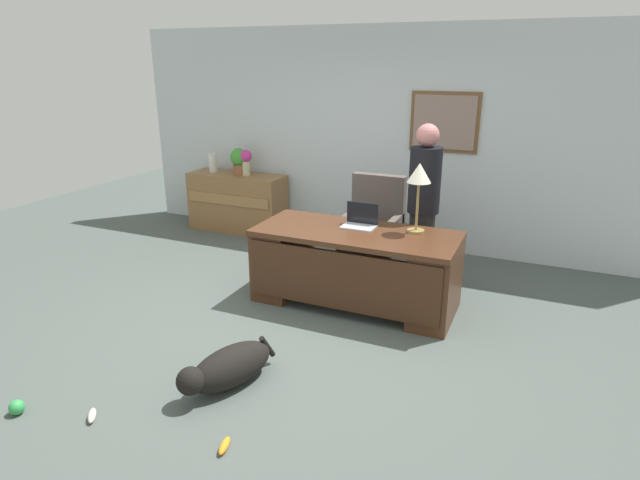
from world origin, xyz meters
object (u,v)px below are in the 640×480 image
Objects in this scene: dog_lying at (227,368)px; dog_toy_bone at (224,446)px; dog_toy_plush at (92,415)px; desk at (354,265)px; credenza at (238,202)px; vase_empty at (213,163)px; person_standing at (423,206)px; vase_with_flowers at (246,160)px; dog_toy_ball at (17,407)px; laptop at (360,221)px; armchair at (373,231)px; desk_lamp at (419,178)px; potted_plant at (239,160)px.

dog_toy_bone is at bearing -58.74° from dog_lying.
dog_toy_bone is 1.02× the size of dog_toy_plush.
dog_lying is (-0.36, -1.68, -0.26)m from desk.
vase_empty is (-0.37, 0.00, 0.53)m from credenza.
person_standing is 10.85× the size of dog_toy_plush.
vase_empty is at bearing 113.34° from dog_toy_plush.
vase_with_flowers is at bearing 106.51° from dog_toy_plush.
vase_with_flowers reaches higher than desk.
credenza reaches higher than dog_toy_ball.
person_standing is 0.71m from laptop.
desk reaches higher than dog_toy_plush.
armchair is 2.25m from vase_with_flowers.
desk_lamp is 1.90× the size of vase_with_flowers.
laptop is (-0.49, -0.51, -0.08)m from person_standing.
vase_empty is at bearing 106.26° from dog_toy_ball.
armchair is at bearing 134.05° from desk_lamp.
desk is 2.60m from dog_toy_plush.
person_standing reaches higher than dog_toy_ball.
vase_empty is (-2.71, 1.60, 0.52)m from desk.
credenza is 1.25× the size of armchair.
potted_plant is at bearing 1.30° from credenza.
vase_empty is 4.40m from dog_toy_ball.
dog_toy_ball is at bearing -79.40° from potted_plant.
credenza is at bearing 120.99° from dog_lying.
dog_toy_bone is at bearing -90.29° from desk.
dog_toy_bone is (-0.49, -2.95, -0.86)m from person_standing.
armchair reaches higher than dog_toy_ball.
dog_toy_plush is (-0.89, -3.25, -0.46)m from armchair.
potted_plant reaches higher than dog_toy_bone.
credenza is 4.21m from dog_toy_plush.
armchair is at bearing 91.72° from dog_toy_bone.
dog_lying is at bearing 121.26° from dog_toy_bone.
armchair is at bearing 97.34° from laptop.
dog_toy_ball is at bearing -120.54° from desk.
dog_toy_plush is (0.51, 0.17, -0.03)m from dog_toy_ball.
dog_toy_ball is at bearing -112.15° from armchair.
credenza is 13.19× the size of dog_toy_ball.
desk_lamp is 3.13m from potted_plant.
credenza is 0.60m from potted_plant.
laptop is (0.35, 1.87, 0.65)m from dog_lying.
vase_with_flowers is at bearing 0.00° from vase_empty.
potted_plant is 2.28× the size of dog_toy_plush.
desk is at bearing 59.46° from dog_toy_ball.
vase_empty reaches higher than laptop.
vase_empty is at bearing 125.55° from dog_lying.
potted_plant is at bearing 180.00° from vase_with_flowers.
credenza is (-2.33, 1.60, -0.01)m from desk.
dog_toy_ball is 1.51m from dog_toy_bone.
potted_plant reaches higher than dog_lying.
desk_lamp is at bearing 65.01° from dog_lying.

